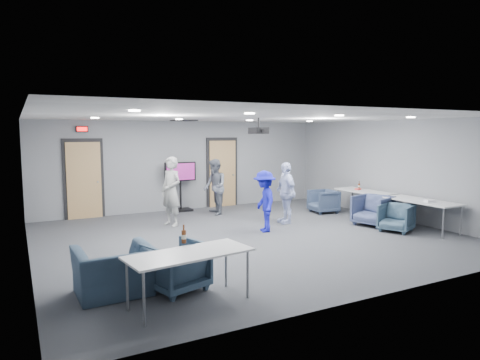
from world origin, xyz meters
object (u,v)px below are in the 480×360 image
chair_right_a (323,201)px  table_front_left (189,256)px  tv_stand (180,183)px  projector (259,130)px  chair_front_b (114,271)px  table_right_b (421,202)px  person_a (171,191)px  bottle_right (359,186)px  chair_front_a (176,266)px  chair_right_b (373,210)px  bottle_front (184,236)px  table_right_a (364,192)px  person_d (264,201)px  chair_right_c (396,218)px  person_c (286,193)px  person_b (215,187)px

chair_right_a → table_front_left: table_front_left is taller
tv_stand → projector: projector is taller
chair_front_b → table_right_b: table_right_b is taller
person_a → bottle_right: 5.44m
chair_front_a → table_front_left: 0.68m
table_right_b → chair_right_b: bearing=35.3°
person_a → chair_right_b: (4.54, -2.37, -0.49)m
bottle_front → bottle_right: size_ratio=1.21×
table_right_a → tv_stand: bearing=53.2°
table_front_left → projector: projector is taller
person_d → tv_stand: size_ratio=0.99×
table_right_b → bottle_right: 2.28m
table_right_b → bottle_front: size_ratio=6.76×
chair_right_c → tv_stand: (-3.64, 4.95, 0.51)m
person_d → table_front_left: (-3.17, -3.28, -0.05)m
chair_right_a → chair_front_a: chair_front_a is taller
person_c → person_d: 1.14m
person_c → bottle_right: bearing=98.9°
bottle_front → tv_stand: tv_stand is taller
person_a → projector: projector is taller
bottle_front → bottle_right: 7.46m
person_b → chair_right_b: (2.94, -3.23, -0.41)m
chair_right_b → table_right_b: size_ratio=0.46×
chair_right_b → bottle_front: bottle_front is taller
person_b → table_right_a: 4.24m
person_c → chair_right_c: 2.76m
tv_stand → person_d: bearing=-76.2°
person_b → table_front_left: 6.53m
table_front_left → person_a: bearing=66.5°
table_right_a → bottle_front: size_ratio=6.29×
chair_right_c → table_right_a: size_ratio=0.42×
table_right_b → bottle_right: bearing=-3.7°
person_b → chair_right_b: bearing=51.7°
chair_front_b → bottle_right: bottle_right is taller
chair_right_c → table_right_a: bearing=135.4°
chair_front_a → chair_front_b: bearing=-32.2°
table_right_a → bottle_right: bottle_right is taller
person_c → person_d: size_ratio=1.09×
chair_right_a → bottle_front: bottle_front is taller
chair_right_a → table_right_a: 1.24m
table_right_a → table_front_left: size_ratio=0.96×
projector → table_front_left: bearing=-142.4°
person_b → person_d: person_b is taller
chair_front_a → bottle_right: 7.52m
chair_right_b → projector: 3.69m
chair_right_a → chair_right_c: (0.00, -2.74, -0.01)m
chair_front_b → person_c: bearing=-150.7°
person_a → table_front_left: person_a is taller
person_c → tv_stand: 3.43m
person_c → chair_right_a: (1.80, 0.69, -0.46)m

